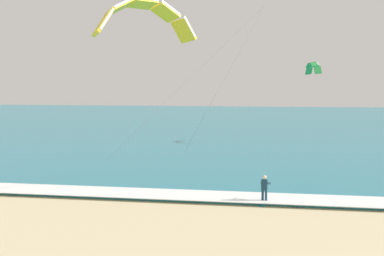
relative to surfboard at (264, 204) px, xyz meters
The scene contains 6 objects.
sea 59.83m from the surfboard, 85.34° to the left, with size 200.00×120.00×0.20m, color teal.
surf_foam 4.91m from the surfboard, ahead, with size 200.00×2.66×0.04m, color white.
surfboard is the anchor object (origin of this frame).
kitesurfer 0.91m from the surfboard, 74.25° to the left, with size 0.61×0.61×1.69m.
kite_primary 17.77m from the surfboard, 136.32° to the left, with size 12.66×12.09×12.27m.
kite_distant 30.82m from the surfboard, 79.87° to the left, with size 1.54×4.14×1.49m.
Camera 1 is at (-4.75, -14.05, 6.79)m, focal length 43.35 mm.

